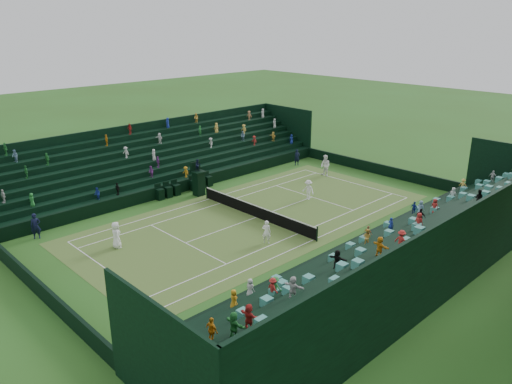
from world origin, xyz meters
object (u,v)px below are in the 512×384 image
Objects in this scene: tennis_net at (256,211)px; umpire_chair at (198,180)px; player_near_east at (266,232)px; player_far_east at (308,190)px; player_near_west at (116,235)px; player_far_west at (325,166)px.

tennis_net is 6.93m from umpire_chair.
player_near_east is (10.55, -2.61, -0.52)m from umpire_chair.
umpire_chair is 9.04m from player_far_east.
player_far_east is at bearing -98.38° from player_near_east.
player_near_west reaches higher than player_near_east.
tennis_net is at bearing -68.07° from player_far_west.
tennis_net is at bearing -89.61° from player_near_west.
player_near_west is 21.77m from player_far_west.
player_near_west is at bearing -104.90° from player_far_east.
player_near_east reaches higher than tennis_net.
player_far_east is at bearing 39.44° from umpire_chair.
player_far_west is (-6.68, 14.40, 0.19)m from player_near_east.
player_near_west is 15.91m from player_far_east.
tennis_net is at bearing -96.48° from player_far_east.
player_near_west reaches higher than player_far_east.
umpire_chair is 1.56× the size of player_far_west.
player_near_east is (6.14, 7.36, -0.08)m from player_near_west.
player_near_east is 0.98× the size of player_far_east.
umpire_chair is (-6.89, 0.03, 0.79)m from tennis_net.
tennis_net is 4.49m from player_near_east.
player_near_east is 9.08m from player_far_east.
player_far_east is at bearing -55.26° from player_far_west.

